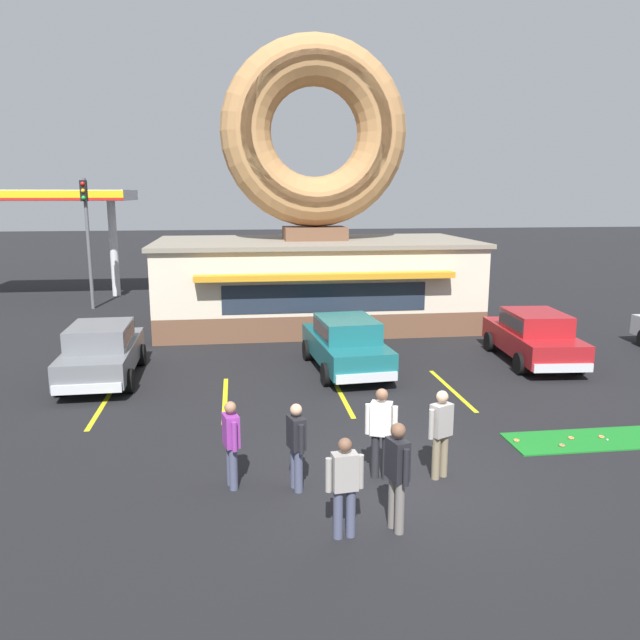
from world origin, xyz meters
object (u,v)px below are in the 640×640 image
(car_teal, at_px, (346,342))
(pedestrian_blue_sweater_man, at_px, (441,430))
(car_red, at_px, (534,335))
(trash_bin, at_px, (127,332))
(pedestrian_crossing_woman, at_px, (345,483))
(car_grey, at_px, (102,350))
(golf_ball, at_px, (607,440))
(pedestrian_hooded_kid, at_px, (296,443))
(pedestrian_beanie_man, at_px, (397,471))
(pedestrian_leather_jacket_man, at_px, (231,440))
(traffic_light_pole, at_px, (87,226))
(pedestrian_clipboard_woman, at_px, (381,429))

(car_teal, bearing_deg, pedestrian_blue_sweater_man, -86.09)
(car_red, relative_size, trash_bin, 4.80)
(car_red, bearing_deg, pedestrian_crossing_woman, -129.38)
(car_grey, xyz_separation_m, car_teal, (6.92, -0.00, 0.00))
(golf_ball, xyz_separation_m, car_red, (1.37, 6.25, 0.82))
(car_teal, height_order, pedestrian_hooded_kid, car_teal)
(car_grey, relative_size, pedestrian_beanie_man, 2.61)
(pedestrian_leather_jacket_man, relative_size, pedestrian_crossing_woman, 1.00)
(golf_ball, distance_m, traffic_light_pole, 22.79)
(pedestrian_clipboard_woman, xyz_separation_m, pedestrian_crossing_woman, (-1.00, -1.90, -0.07))
(car_red, relative_size, pedestrian_clipboard_woman, 2.72)
(car_teal, relative_size, traffic_light_pole, 0.81)
(pedestrian_crossing_woman, height_order, trash_bin, pedestrian_crossing_woman)
(car_grey, relative_size, car_red, 0.98)
(golf_ball, relative_size, trash_bin, 0.04)
(golf_ball, bearing_deg, traffic_light_pole, 129.10)
(pedestrian_hooded_kid, bearing_deg, pedestrian_blue_sweater_man, 2.62)
(pedestrian_blue_sweater_man, distance_m, pedestrian_crossing_woman, 2.74)
(car_red, xyz_separation_m, pedestrian_blue_sweater_man, (-5.42, -7.38, 0.06))
(car_red, distance_m, pedestrian_crossing_woman, 11.84)
(car_red, relative_size, pedestrian_leather_jacket_man, 2.92)
(pedestrian_crossing_woman, bearing_deg, traffic_light_pole, 111.56)
(pedestrian_blue_sweater_man, height_order, pedestrian_crossing_woman, pedestrian_blue_sweater_man)
(pedestrian_clipboard_woman, relative_size, pedestrian_crossing_woman, 1.07)
(car_red, distance_m, pedestrian_blue_sweater_man, 9.16)
(pedestrian_beanie_man, height_order, traffic_light_pole, traffic_light_pole)
(car_red, distance_m, pedestrian_hooded_kid, 11.03)
(golf_ball, height_order, car_teal, car_teal)
(pedestrian_blue_sweater_man, xyz_separation_m, traffic_light_pole, (-10.13, 18.59, 2.78))
(pedestrian_hooded_kid, distance_m, pedestrian_leather_jacket_man, 1.15)
(golf_ball, height_order, pedestrian_crossing_woman, pedestrian_crossing_woman)
(car_grey, distance_m, traffic_light_pole, 12.05)
(pedestrian_blue_sweater_man, relative_size, pedestrian_beanie_man, 0.95)
(pedestrian_leather_jacket_man, bearing_deg, car_red, 38.24)
(traffic_light_pole, bearing_deg, pedestrian_blue_sweater_man, -61.40)
(pedestrian_blue_sweater_man, height_order, pedestrian_leather_jacket_man, pedestrian_blue_sweater_man)
(trash_bin, bearing_deg, pedestrian_clipboard_woman, -60.19)
(golf_ball, xyz_separation_m, pedestrian_blue_sweater_man, (-4.05, -1.13, 0.88))
(pedestrian_blue_sweater_man, relative_size, traffic_light_pole, 0.29)
(pedestrian_clipboard_woman, distance_m, pedestrian_beanie_man, 1.82)
(car_red, height_order, pedestrian_crossing_woman, pedestrian_crossing_woman)
(car_teal, distance_m, pedestrian_leather_jacket_man, 7.81)
(car_grey, distance_m, pedestrian_leather_jacket_man, 7.95)
(pedestrian_blue_sweater_man, bearing_deg, trash_bin, 123.57)
(pedestrian_leather_jacket_man, bearing_deg, pedestrian_beanie_man, -35.46)
(car_grey, relative_size, pedestrian_blue_sweater_man, 2.75)
(car_teal, xyz_separation_m, pedestrian_beanie_man, (-0.77, -8.88, 0.11))
(golf_ball, distance_m, pedestrian_blue_sweater_man, 4.30)
(pedestrian_clipboard_woman, height_order, trash_bin, pedestrian_clipboard_woman)
(car_grey, relative_size, pedestrian_hooded_kid, 2.89)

